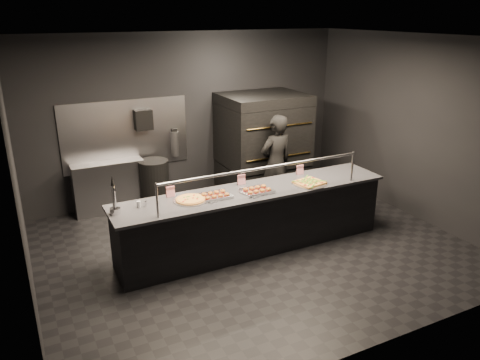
# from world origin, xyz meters

# --- Properties ---
(room) EXTENTS (6.04, 6.00, 3.00)m
(room) POSITION_xyz_m (-0.02, 0.05, 1.50)
(room) COLOR black
(room) RESTS_ON ground
(service_counter) EXTENTS (4.10, 0.78, 1.37)m
(service_counter) POSITION_xyz_m (0.00, -0.00, 0.46)
(service_counter) COLOR black
(service_counter) RESTS_ON ground
(pizza_oven) EXTENTS (1.50, 1.23, 1.91)m
(pizza_oven) POSITION_xyz_m (1.20, 1.90, 0.97)
(pizza_oven) COLOR black
(pizza_oven) RESTS_ON ground
(prep_shelf) EXTENTS (1.20, 0.35, 0.90)m
(prep_shelf) POSITION_xyz_m (-1.60, 2.32, 0.45)
(prep_shelf) COLOR #99999E
(prep_shelf) RESTS_ON ground
(towel_dispenser) EXTENTS (0.30, 0.20, 0.35)m
(towel_dispenser) POSITION_xyz_m (-0.90, 2.39, 1.55)
(towel_dispenser) COLOR black
(towel_dispenser) RESTS_ON room
(fire_extinguisher) EXTENTS (0.14, 0.14, 0.51)m
(fire_extinguisher) POSITION_xyz_m (-0.35, 2.40, 1.06)
(fire_extinguisher) COLOR #B2B2B7
(fire_extinguisher) RESTS_ON room
(beer_tap) EXTENTS (0.13, 0.19, 0.51)m
(beer_tap) POSITION_xyz_m (-1.95, 0.04, 1.07)
(beer_tap) COLOR silver
(beer_tap) RESTS_ON service_counter
(round_pizza) EXTENTS (0.46, 0.46, 0.03)m
(round_pizza) POSITION_xyz_m (-0.95, 0.02, 0.94)
(round_pizza) COLOR silver
(round_pizza) RESTS_ON service_counter
(slider_tray_a) EXTENTS (0.48, 0.41, 0.07)m
(slider_tray_a) POSITION_xyz_m (-0.60, -0.01, 0.94)
(slider_tray_a) COLOR silver
(slider_tray_a) RESTS_ON service_counter
(slider_tray_b) EXTENTS (0.49, 0.41, 0.07)m
(slider_tray_b) POSITION_xyz_m (-0.00, -0.10, 0.95)
(slider_tray_b) COLOR silver
(slider_tray_b) RESTS_ON service_counter
(square_pizza) EXTENTS (0.50, 0.50, 0.05)m
(square_pizza) POSITION_xyz_m (0.85, -0.15, 0.94)
(square_pizza) COLOR silver
(square_pizza) RESTS_ON service_counter
(condiment_jar) EXTENTS (0.13, 0.05, 0.09)m
(condiment_jar) POSITION_xyz_m (-1.61, 0.10, 0.96)
(condiment_jar) COLOR silver
(condiment_jar) RESTS_ON service_counter
(tent_cards) EXTENTS (2.23, 0.04, 0.15)m
(tent_cards) POSITION_xyz_m (-0.08, 0.28, 1.00)
(tent_cards) COLOR white
(tent_cards) RESTS_ON service_counter
(trash_bin) EXTENTS (0.53, 0.53, 0.88)m
(trash_bin) POSITION_xyz_m (-0.85, 2.12, 0.44)
(trash_bin) COLOR black
(trash_bin) RESTS_ON ground
(worker) EXTENTS (0.67, 0.48, 1.70)m
(worker) POSITION_xyz_m (1.01, 1.09, 0.85)
(worker) COLOR black
(worker) RESTS_ON ground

